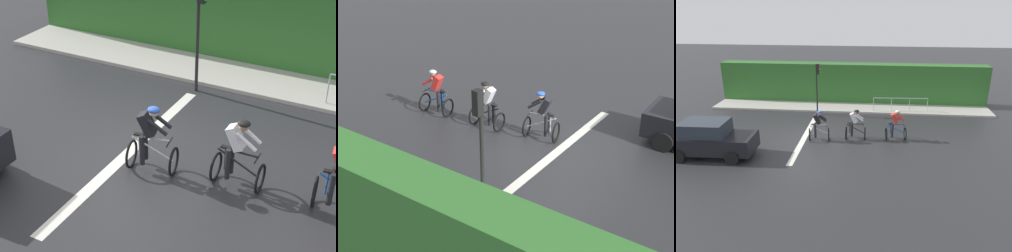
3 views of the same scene
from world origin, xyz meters
The scene contains 8 objects.
ground_plane centered at (0.00, 0.00, 0.00)m, with size 80.00×80.00×0.00m, color #28282B.
sidewalk_kerb centered at (-5.57, 2.00, 0.06)m, with size 2.80×19.17×0.12m, color #ADA89E.
stone_wall_low centered at (-6.47, 2.00, 0.23)m, with size 0.44×19.17×0.46m, color gray.
hedge_wall centered at (-6.77, 2.00, 1.44)m, with size 1.10×19.17×2.87m, color #2D6628.
road_marking_stop_line centered at (0.00, -0.04, 0.00)m, with size 7.00×0.30×0.01m, color silver.
cyclist_second centered at (0.10, 2.72, 0.80)m, with size 0.69×1.09×1.66m.
cyclist_mid centered at (0.46, 0.79, 0.80)m, with size 0.85×1.18×1.66m.
traffic_light_near_crossing centered at (-3.77, 0.03, 2.22)m, with size 0.23×0.31×3.34m.
Camera 1 is at (8.83, 5.61, 6.80)m, focal length 54.34 mm.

